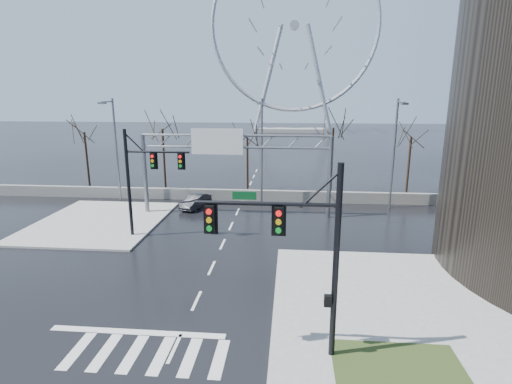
# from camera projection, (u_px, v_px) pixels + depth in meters

# --- Properties ---
(ground) EXTENTS (260.00, 260.00, 0.00)m
(ground) POSITION_uv_depth(u_px,v_px,m) (197.00, 301.00, 20.62)
(ground) COLOR black
(ground) RESTS_ON ground
(sidewalk_right_ext) EXTENTS (12.00, 10.00, 0.15)m
(sidewalk_right_ext) POSITION_uv_depth(u_px,v_px,m) (386.00, 289.00, 21.69)
(sidewalk_right_ext) COLOR gray
(sidewalk_right_ext) RESTS_ON ground
(sidewalk_far) EXTENTS (10.00, 12.00, 0.15)m
(sidewalk_far) POSITION_uv_depth(u_px,v_px,m) (100.00, 222.00, 33.14)
(sidewalk_far) COLOR gray
(sidewalk_far) RESTS_ON ground
(grass_strip) EXTENTS (5.00, 4.00, 0.02)m
(grass_strip) POSITION_uv_depth(u_px,v_px,m) (401.00, 374.00, 14.98)
(grass_strip) COLOR #273616
(grass_strip) RESTS_ON sidewalk_near
(barrier_wall) EXTENTS (52.00, 0.50, 1.10)m
(barrier_wall) POSITION_uv_depth(u_px,v_px,m) (243.00, 195.00, 39.83)
(barrier_wall) COLOR slate
(barrier_wall) RESTS_ON ground
(signal_mast_near) EXTENTS (5.52, 0.41, 8.00)m
(signal_mast_near) POSITION_uv_depth(u_px,v_px,m) (301.00, 244.00, 15.11)
(signal_mast_near) COLOR black
(signal_mast_near) RESTS_ON ground
(signal_mast_far) EXTENTS (4.72, 0.41, 8.00)m
(signal_mast_far) POSITION_uv_depth(u_px,v_px,m) (143.00, 173.00, 28.62)
(signal_mast_far) COLOR black
(signal_mast_far) RESTS_ON ground
(sign_gantry) EXTENTS (16.36, 0.40, 7.60)m
(sign_gantry) POSITION_uv_depth(u_px,v_px,m) (231.00, 157.00, 33.88)
(sign_gantry) COLOR slate
(sign_gantry) RESTS_ON ground
(streetlight_left) EXTENTS (0.50, 2.55, 10.00)m
(streetlight_left) POSITION_uv_depth(u_px,v_px,m) (114.00, 143.00, 37.79)
(streetlight_left) COLOR slate
(streetlight_left) RESTS_ON ground
(streetlight_mid) EXTENTS (0.50, 2.55, 10.00)m
(streetlight_mid) POSITION_uv_depth(u_px,v_px,m) (261.00, 144.00, 36.60)
(streetlight_mid) COLOR slate
(streetlight_mid) RESTS_ON ground
(streetlight_right) EXTENTS (0.50, 2.55, 10.00)m
(streetlight_right) POSITION_uv_depth(u_px,v_px,m) (395.00, 146.00, 35.59)
(streetlight_right) COLOR slate
(streetlight_right) RESTS_ON ground
(tree_far_left) EXTENTS (3.50, 3.50, 7.00)m
(tree_far_left) POSITION_uv_depth(u_px,v_px,m) (85.00, 139.00, 44.02)
(tree_far_left) COLOR black
(tree_far_left) RESTS_ON ground
(tree_left) EXTENTS (3.75, 3.75, 7.50)m
(tree_left) POSITION_uv_depth(u_px,v_px,m) (163.00, 136.00, 42.68)
(tree_left) COLOR black
(tree_left) RESTS_ON ground
(tree_center) EXTENTS (3.25, 3.25, 6.50)m
(tree_center) POSITION_uv_depth(u_px,v_px,m) (247.00, 143.00, 43.07)
(tree_center) COLOR black
(tree_center) RESTS_ON ground
(tree_right) EXTENTS (3.90, 3.90, 7.80)m
(tree_right) POSITION_uv_depth(u_px,v_px,m) (333.00, 135.00, 41.09)
(tree_right) COLOR black
(tree_right) RESTS_ON ground
(tree_far_right) EXTENTS (3.40, 3.40, 6.80)m
(tree_far_right) POSITION_uv_depth(u_px,v_px,m) (411.00, 143.00, 41.09)
(tree_far_right) COLOR black
(tree_far_right) RESTS_ON ground
(ferris_wheel) EXTENTS (45.00, 6.00, 50.91)m
(ferris_wheel) POSITION_uv_depth(u_px,v_px,m) (294.00, 33.00, 105.82)
(ferris_wheel) COLOR gray
(ferris_wheel) RESTS_ON ground
(car) EXTENTS (2.44, 4.02, 1.25)m
(car) POSITION_uv_depth(u_px,v_px,m) (196.00, 201.00, 37.25)
(car) COLOR black
(car) RESTS_ON ground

